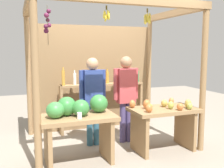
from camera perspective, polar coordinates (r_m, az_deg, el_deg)
ground_plane at (r=4.99m, az=-0.77°, el=-12.41°), size 12.00×12.00×0.00m
market_stall at (r=5.11m, az=-2.44°, el=4.44°), size 2.78×1.98×2.45m
fruit_counter_left at (r=3.96m, az=-7.51°, el=-7.57°), size 1.12×0.64×1.01m
fruit_counter_right at (r=4.52m, az=11.11°, el=-7.40°), size 1.12×0.64×0.88m
bottle_shelf_unit at (r=5.47m, az=-2.07°, el=-2.02°), size 1.78×0.22×1.36m
vendor_man at (r=4.59m, az=-4.24°, el=-2.12°), size 0.48×0.21×1.56m
vendor_woman at (r=4.76m, az=3.05°, el=-1.62°), size 0.48×0.21×1.58m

